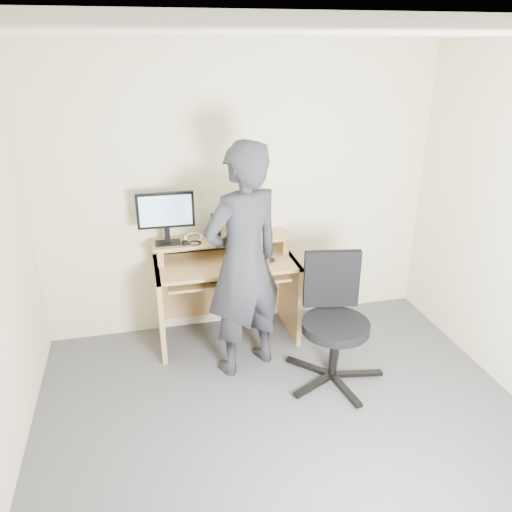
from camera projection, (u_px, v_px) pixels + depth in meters
name	position (u px, v px, depth m)	size (l,w,h in m)	color
ground	(298.00, 449.00, 3.28)	(3.50, 3.50, 0.00)	#4F5054
back_wall	(241.00, 194.00, 4.36)	(3.50, 0.02, 2.50)	beige
ceiling	(316.00, 34.00, 2.30)	(3.50, 3.50, 0.02)	white
desk	(225.00, 279.00, 4.39)	(1.20, 0.60, 0.91)	tan
monitor	(166.00, 213.00, 4.08)	(0.47, 0.13, 0.45)	black
external_drive	(216.00, 227.00, 4.28)	(0.07, 0.13, 0.20)	black
travel_mug	(236.00, 226.00, 4.32)	(0.08, 0.08, 0.18)	silver
smartphone	(250.00, 236.00, 4.33)	(0.07, 0.13, 0.01)	black
charger	(185.00, 243.00, 4.15)	(0.04, 0.04, 0.04)	black
headphones	(193.00, 237.00, 4.30)	(0.16, 0.16, 0.02)	silver
keyboard	(235.00, 274.00, 4.21)	(0.46, 0.18, 0.03)	black
mouse	(270.00, 260.00, 4.22)	(0.10, 0.06, 0.04)	black
office_chair	(334.00, 315.00, 3.83)	(0.78, 0.77, 0.98)	black
person	(243.00, 262.00, 3.78)	(0.68, 0.44, 1.86)	black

